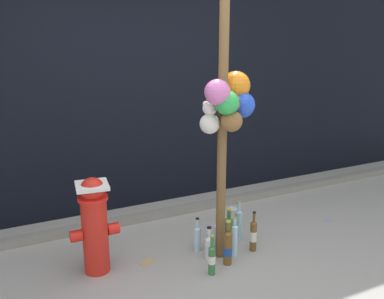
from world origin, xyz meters
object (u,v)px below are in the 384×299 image
Objects in this scene: bottle_4 at (209,246)px; bottle_0 at (197,237)px; bottle_2 at (238,224)px; bottle_3 at (235,239)px; bottle_5 at (212,259)px; bottle_1 at (229,229)px; bottle_6 at (228,247)px; bottle_7 at (253,235)px; fire_hydrant at (95,223)px; bottle_8 at (216,236)px; memorial_post at (228,76)px.

bottle_0 is at bearing 98.07° from bottle_4.
bottle_3 is at bearing -127.87° from bottle_2.
bottle_4 is 0.86× the size of bottle_5.
bottle_1 is 0.87× the size of bottle_2.
bottle_7 is at bearing 17.23° from bottle_6.
bottle_5 is (0.86, -0.48, -0.30)m from fire_hydrant.
bottle_8 is at bearing 55.85° from bottle_5.
bottle_2 is 1.04× the size of bottle_7.
memorial_post reaches higher than bottle_2.
bottle_1 is 0.39m from bottle_6.
bottle_0 is 0.18m from bottle_8.
memorial_post is 1.52m from bottle_1.
bottle_2 reaches higher than bottle_3.
bottle_4 is at bearing -14.39° from fire_hydrant.
memorial_post is at bearing 177.10° from bottle_7.
bottle_2 is 0.69m from bottle_5.
bottle_3 is (-0.20, -0.26, -0.00)m from bottle_2.
bottle_8 is at bearing -164.43° from bottle_2.
bottle_5 reaches higher than bottle_8.
bottle_6 is at bearing -104.89° from memorial_post.
bottle_0 is 0.91× the size of bottle_5.
bottle_1 is 0.36m from bottle_4.
fire_hydrant is 0.99m from bottle_0.
fire_hydrant is 2.08× the size of bottle_2.
bottle_1 is (0.34, -0.00, 0.01)m from bottle_0.
bottle_3 is at bearing -14.11° from bottle_4.
bottle_6 is at bearing -20.36° from fire_hydrant.
bottle_3 is 0.93× the size of bottle_6.
memorial_post is 9.43× the size of bottle_4.
memorial_post is 1.65m from fire_hydrant.
fire_hydrant is 2.03× the size of bottle_6.
memorial_post is 1.53m from bottle_5.
bottle_0 is 0.34m from bottle_1.
bottle_4 is (-0.14, 0.03, -1.52)m from memorial_post.
bottle_0 is 0.36m from bottle_6.
bottle_3 is at bearing -176.21° from bottle_7.
bottle_6 is (0.13, -0.33, 0.03)m from bottle_0.
bottle_6 is 0.36m from bottle_7.
bottle_0 is at bearing 154.32° from bottle_7.
memorial_post is 1.52m from bottle_7.
bottle_7 reaches higher than bottle_8.
bottle_6 is (0.21, 0.09, 0.02)m from bottle_5.
fire_hydrant is 2.18× the size of bottle_3.
bottle_5 is (-0.10, -0.24, 0.02)m from bottle_4.
bottle_6 reaches higher than bottle_2.
bottle_6 is at bearing -68.17° from bottle_0.
bottle_3 is at bearing -108.66° from bottle_1.
bottle_6 is at bearing -144.07° from bottle_3.
bottle_2 is at bearing 15.57° from bottle_8.
bottle_8 is (0.14, 0.12, 0.02)m from bottle_4.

